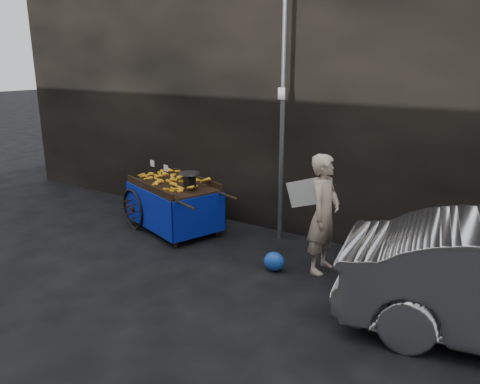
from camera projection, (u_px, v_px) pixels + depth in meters
The scene contains 6 objects.
ground at pixel (221, 260), 7.02m from camera, with size 80.00×80.00×0.00m, color black.
building_wall at pixel (323, 84), 8.22m from camera, with size 13.50×2.00×5.00m.
street_pole at pixel (283, 119), 7.36m from camera, with size 0.12×0.10×4.00m.
banana_cart at pixel (172, 189), 8.12m from camera, with size 2.41×1.65×1.20m.
vendor at pixel (324, 214), 6.48m from camera, with size 0.76×0.62×1.69m.
plastic_bag at pixel (274, 262), 6.65m from camera, with size 0.31×0.25×0.28m, color #1848B8.
Camera 1 is at (3.79, -5.25, 2.90)m, focal length 35.00 mm.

